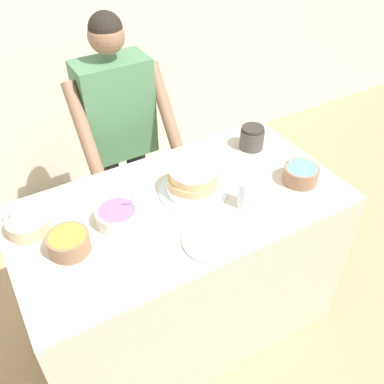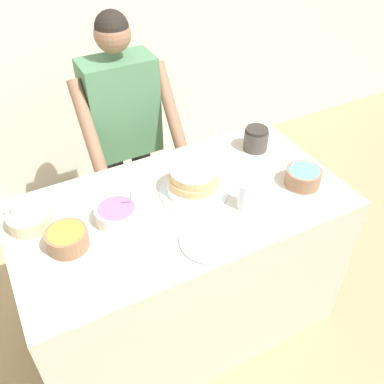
{
  "view_description": "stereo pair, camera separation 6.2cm",
  "coord_description": "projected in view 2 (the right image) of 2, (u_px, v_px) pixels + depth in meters",
  "views": [
    {
      "loc": [
        -0.72,
        -0.91,
        2.26
      ],
      "look_at": [
        0.04,
        0.38,
        1.01
      ],
      "focal_mm": 40.0,
      "sensor_mm": 36.0,
      "label": 1
    },
    {
      "loc": [
        -0.66,
        -0.94,
        2.26
      ],
      "look_at": [
        0.04,
        0.38,
        1.01
      ],
      "focal_mm": 40.0,
      "sensor_mm": 36.0,
      "label": 2
    }
  ],
  "objects": [
    {
      "name": "frosting_bowl_orange",
      "position": [
        67.0,
        238.0,
        1.78
      ],
      "size": [
        0.17,
        0.17,
        0.08
      ],
      "color": "#936B4C",
      "rests_on": "counter"
    },
    {
      "name": "frosting_bowl_purple",
      "position": [
        117.0,
        213.0,
        1.9
      ],
      "size": [
        0.19,
        0.19,
        0.18
      ],
      "color": "white",
      "rests_on": "counter"
    },
    {
      "name": "drinking_glass",
      "position": [
        246.0,
        195.0,
        1.95
      ],
      "size": [
        0.08,
        0.08,
        0.14
      ],
      "color": "silver",
      "rests_on": "counter"
    },
    {
      "name": "stoneware_jar",
      "position": [
        256.0,
        139.0,
        2.32
      ],
      "size": [
        0.13,
        0.13,
        0.13
      ],
      "color": "#4C4742",
      "rests_on": "counter"
    },
    {
      "name": "frosting_bowl_blue",
      "position": [
        303.0,
        176.0,
        2.1
      ],
      "size": [
        0.17,
        0.17,
        0.17
      ],
      "color": "#936B4C",
      "rests_on": "counter"
    },
    {
      "name": "wall_back",
      "position": [
        72.0,
        22.0,
        2.86
      ],
      "size": [
        10.0,
        0.05,
        2.6
      ],
      "color": "silver",
      "rests_on": "ground_plane"
    },
    {
      "name": "counter",
      "position": [
        182.0,
        267.0,
        2.31
      ],
      "size": [
        1.59,
        0.84,
        0.93
      ],
      "color": "beige",
      "rests_on": "ground_plane"
    },
    {
      "name": "person_baker",
      "position": [
        124.0,
        124.0,
        2.52
      ],
      "size": [
        0.56,
        0.46,
        1.6
      ],
      "color": "#2D2D38",
      "rests_on": "ground_plane"
    },
    {
      "name": "ceramic_plate",
      "position": [
        210.0,
        241.0,
        1.82
      ],
      "size": [
        0.27,
        0.27,
        0.01
      ],
      "color": "silver",
      "rests_on": "counter"
    },
    {
      "name": "ground_plane",
      "position": [
        218.0,
        376.0,
        2.33
      ],
      "size": [
        14.0,
        14.0,
        0.0
      ],
      "primitive_type": "plane",
      "color": "tan"
    },
    {
      "name": "frosting_bowl_pink",
      "position": [
        29.0,
        219.0,
        1.88
      ],
      "size": [
        0.19,
        0.19,
        0.15
      ],
      "color": "beige",
      "rests_on": "counter"
    },
    {
      "name": "cake",
      "position": [
        194.0,
        182.0,
        2.04
      ],
      "size": [
        0.34,
        0.34,
        0.14
      ],
      "color": "silver",
      "rests_on": "counter"
    }
  ]
}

